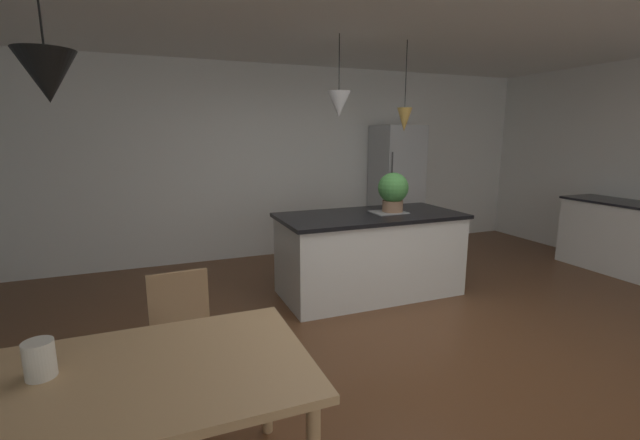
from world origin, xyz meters
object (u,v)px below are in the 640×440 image
Objects in this scene: potted_plant_on_island at (393,191)px; refrigerator at (396,188)px; dining_table at (94,396)px; kitchen_island at (369,253)px; chair_far_right at (183,337)px; vase_on_dining_table at (40,359)px.

refrigerator is at bearing 57.19° from potted_plant_on_island.
dining_table is 0.96× the size of refrigerator.
kitchen_island reaches higher than dining_table.
dining_table is at bearing -138.60° from kitchen_island.
refrigerator reaches higher than potted_plant_on_island.
refrigerator is (1.30, 1.59, 0.48)m from kitchen_island.
potted_plant_on_island reaches higher than dining_table.
potted_plant_on_island is at bearing 38.42° from dining_table.
chair_far_right is 1.98× the size of potted_plant_on_island.
vase_on_dining_table is at bearing 150.27° from dining_table.
chair_far_right is 0.46× the size of refrigerator.
potted_plant_on_island reaches higher than kitchen_island.
refrigerator reaches higher than vase_on_dining_table.
potted_plant_on_island is 3.60m from vase_on_dining_table.
refrigerator is at bearing 45.00° from dining_table.
chair_far_right is at bearing -150.21° from potted_plant_on_island.
chair_far_right is at bearing -147.02° from kitchen_island.
potted_plant_on_island reaches higher than vase_on_dining_table.
dining_table is 11.37× the size of vase_on_dining_table.
kitchen_island reaches higher than chair_far_right.
potted_plant_on_island is at bearing -122.81° from refrigerator.
vase_on_dining_table is (-2.66, -2.06, 0.37)m from kitchen_island.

